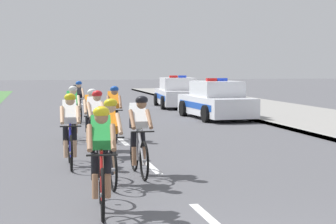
# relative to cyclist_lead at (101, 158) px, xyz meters

# --- Properties ---
(sidewalk_slab) EXTENTS (5.09, 60.00, 0.12)m
(sidewalk_slab) POSITION_rel_cyclist_lead_xyz_m (9.53, 10.55, -0.73)
(sidewalk_slab) COLOR gray
(sidewalk_slab) RESTS_ON ground
(kerb_edge) EXTENTS (0.16, 60.00, 0.13)m
(kerb_edge) POSITION_rel_cyclist_lead_xyz_m (7.07, 10.55, -0.72)
(kerb_edge) COLOR #9E9E99
(kerb_edge) RESTS_ON ground
(lane_markings_centre) EXTENTS (0.14, 29.60, 0.01)m
(lane_markings_centre) POSITION_rel_cyclist_lead_xyz_m (1.39, 9.38, -0.78)
(lane_markings_centre) COLOR white
(lane_markings_centre) RESTS_ON ground
(cyclist_lead) EXTENTS (0.44, 1.72, 1.56)m
(cyclist_lead) POSITION_rel_cyclist_lead_xyz_m (0.00, 0.00, 0.00)
(cyclist_lead) COLOR black
(cyclist_lead) RESTS_ON ground
(cyclist_second) EXTENTS (0.42, 1.72, 1.56)m
(cyclist_second) POSITION_rel_cyclist_lead_xyz_m (0.32, 1.80, 0.00)
(cyclist_second) COLOR black
(cyclist_second) RESTS_ON ground
(cyclist_third) EXTENTS (0.42, 1.72, 1.56)m
(cyclist_third) POSITION_rel_cyclist_lead_xyz_m (0.98, 2.53, 0.00)
(cyclist_third) COLOR black
(cyclist_third) RESTS_ON ground
(cyclist_fourth) EXTENTS (0.42, 1.72, 1.56)m
(cyclist_fourth) POSITION_rel_cyclist_lead_xyz_m (-0.23, 3.75, 0.00)
(cyclist_fourth) COLOR black
(cyclist_fourth) RESTS_ON ground
(cyclist_fifth) EXTENTS (0.42, 1.72, 1.56)m
(cyclist_fifth) POSITION_rel_cyclist_lead_xyz_m (0.40, 5.96, 0.00)
(cyclist_fifth) COLOR black
(cyclist_fifth) RESTS_ON ground
(cyclist_sixth) EXTENTS (0.44, 1.72, 1.56)m
(cyclist_sixth) POSITION_rel_cyclist_lead_xyz_m (0.40, 4.96, 0.00)
(cyclist_sixth) COLOR black
(cyclist_sixth) RESTS_ON ground
(cyclist_seventh) EXTENTS (0.42, 1.72, 1.56)m
(cyclist_seventh) POSITION_rel_cyclist_lead_xyz_m (1.16, 7.58, 0.00)
(cyclist_seventh) COLOR black
(cyclist_seventh) RESTS_ON ground
(cyclist_eighth) EXTENTS (0.42, 1.72, 1.56)m
(cyclist_eighth) POSITION_rel_cyclist_lead_xyz_m (0.06, 7.96, 0.00)
(cyclist_eighth) COLOR black
(cyclist_eighth) RESTS_ON ground
(cyclist_ninth) EXTENTS (0.44, 1.72, 1.56)m
(cyclist_ninth) POSITION_rel_cyclist_lead_xyz_m (0.55, 12.96, 0.00)
(cyclist_ninth) COLOR black
(cyclist_ninth) RESTS_ON ground
(police_car_nearest) EXTENTS (2.19, 4.49, 1.59)m
(police_car_nearest) POSITION_rel_cyclist_lead_xyz_m (5.94, 13.37, -0.11)
(police_car_nearest) COLOR silver
(police_car_nearest) RESTS_ON ground
(police_car_second) EXTENTS (2.26, 4.53, 1.59)m
(police_car_second) POSITION_rel_cyclist_lead_xyz_m (5.93, 19.66, -0.11)
(police_car_second) COLOR white
(police_car_second) RESTS_ON ground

